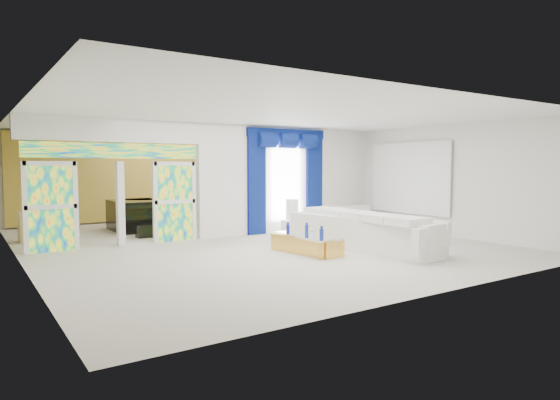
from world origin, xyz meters
TOP-DOWN VIEW (x-y plane):
  - floor at (0.00, 0.00)m, footprint 12.00×12.00m
  - dividing_wall at (2.15, 1.00)m, footprint 5.70×0.18m
  - dividing_header at (-2.85, 1.00)m, footprint 4.30×0.18m
  - stained_panel_left at (-4.28, 1.00)m, footprint 0.95×0.04m
  - stained_panel_right at (-1.42, 1.00)m, footprint 0.95×0.04m
  - stained_transom at (-2.85, 1.00)m, footprint 4.00×0.05m
  - window_pane at (1.90, 0.90)m, footprint 1.00×0.02m
  - blue_drape_left at (0.90, 0.87)m, footprint 0.55×0.10m
  - blue_drape_right at (2.90, 0.87)m, footprint 0.55×0.10m
  - blue_pelmet at (1.90, 0.87)m, footprint 2.60×0.12m
  - wall_mirror at (4.94, -1.00)m, footprint 0.04×2.70m
  - gold_curtains at (0.00, 5.90)m, footprint 9.70×0.12m
  - white_sofa at (1.66, -2.51)m, footprint 1.39×3.92m
  - coffee_table at (0.31, -2.21)m, footprint 0.81×1.76m
  - console_table at (2.13, 0.49)m, footprint 1.18×0.47m
  - table_lamp at (1.83, 0.49)m, footprint 0.36×0.36m
  - armchair at (3.95, 0.59)m, footprint 1.14×1.25m
  - grand_piano at (-1.61, 3.63)m, footprint 1.35×1.76m
  - piano_bench at (-1.61, 2.03)m, footprint 0.94×0.37m
  - tv_console at (-4.49, 2.90)m, footprint 0.53×0.49m
  - chandelier at (-2.30, 3.40)m, footprint 0.60×0.60m
  - decanters at (0.31, -2.28)m, footprint 0.20×1.16m

SIDE VIEW (x-z plane):
  - floor at x=0.00m, z-range 0.00..0.00m
  - piano_bench at x=-1.61m, z-range 0.00..0.31m
  - coffee_table at x=0.31m, z-range 0.00..0.38m
  - console_table at x=2.13m, z-range 0.00..0.38m
  - armchair at x=3.95m, z-range 0.00..0.72m
  - white_sofa at x=1.66m, z-range 0.00..0.73m
  - tv_console at x=-4.49m, z-range 0.00..0.76m
  - grand_piano at x=-1.61m, z-range 0.00..0.88m
  - decanters at x=0.31m, z-range 0.35..0.59m
  - table_lamp at x=1.83m, z-range 0.38..0.96m
  - stained_panel_left at x=-4.28m, z-range 0.00..2.00m
  - stained_panel_right at x=-1.42m, z-range 0.00..2.00m
  - blue_drape_left at x=0.90m, z-range 0.00..2.80m
  - blue_drape_right at x=2.90m, z-range 0.00..2.80m
  - window_pane at x=1.90m, z-range 0.30..2.60m
  - dividing_wall at x=2.15m, z-range 0.00..3.00m
  - gold_curtains at x=0.00m, z-range 0.05..2.95m
  - wall_mirror at x=4.94m, z-range 0.60..2.50m
  - stained_transom at x=-2.85m, z-range 2.08..2.42m
  - chandelier at x=-2.30m, z-range 2.35..2.95m
  - dividing_header at x=-2.85m, z-range 2.45..3.00m
  - blue_pelmet at x=1.90m, z-range 2.69..2.94m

